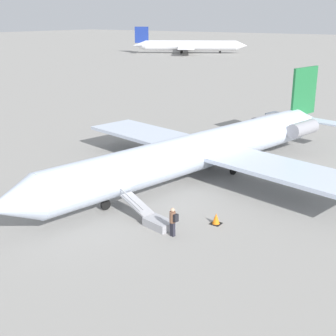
# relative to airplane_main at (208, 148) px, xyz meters

# --- Properties ---
(ground_plane) EXTENTS (600.00, 600.00, 0.00)m
(ground_plane) POSITION_rel_airplane_main_xyz_m (1.03, -0.20, -2.24)
(ground_plane) COLOR gray
(airplane_main) EXTENTS (34.19, 26.30, 7.50)m
(airplane_main) POSITION_rel_airplane_main_xyz_m (0.00, 0.00, 0.00)
(airplane_main) COLOR silver
(airplane_main) RESTS_ON ground
(airplane_far_left) EXTENTS (27.10, 34.28, 8.61)m
(airplane_far_left) POSITION_rel_airplane_main_xyz_m (-106.05, -69.36, 0.32)
(airplane_far_left) COLOR silver
(airplane_far_left) RESTS_ON ground
(boarding_stairs) EXTENTS (1.76, 4.14, 1.81)m
(boarding_stairs) POSITION_rel_airplane_main_xyz_m (9.88, 2.08, -1.85)
(boarding_stairs) COLOR #99999E
(boarding_stairs) RESTS_ON ground
(passenger) EXTENTS (0.39, 0.56, 1.74)m
(passenger) POSITION_rel_airplane_main_xyz_m (10.44, 3.84, -1.24)
(passenger) COLOR #23232D
(passenger) RESTS_ON ground
(traffic_cone_near_stairs) EXTENTS (0.63, 0.63, 0.69)m
(traffic_cone_near_stairs) POSITION_rel_airplane_main_xyz_m (7.57, 5.06, -1.92)
(traffic_cone_near_stairs) COLOR black
(traffic_cone_near_stairs) RESTS_ON ground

